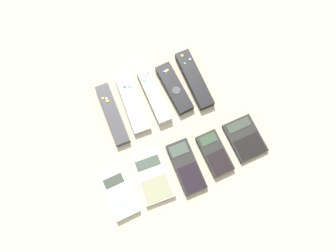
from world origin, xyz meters
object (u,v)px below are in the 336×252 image
remote_3 (174,88)px  calculator_1 (153,179)px  remote_4 (194,79)px  calculator_0 (120,195)px  calculator_2 (187,166)px  remote_1 (133,103)px  remote_2 (154,95)px  calculator_3 (215,153)px  remote_0 (112,114)px  calculator_4 (245,138)px

remote_3 → calculator_1: size_ratio=1.22×
remote_4 → calculator_0: (-0.34, -0.23, -0.00)m
remote_3 → calculator_1: 0.28m
calculator_1 → calculator_2: bearing=-0.0°
remote_1 → calculator_1: 0.23m
remote_2 → calculator_2: remote_2 is taller
calculator_0 → calculator_2: bearing=-1.9°
remote_1 → calculator_3: 0.29m
remote_1 → calculator_2: size_ratio=1.24×
remote_1 → remote_3: size_ratio=1.14×
remote_3 → calculator_3: (0.02, -0.23, -0.00)m
remote_2 → calculator_2: size_ratio=1.18×
remote_4 → calculator_0: 0.41m
calculator_0 → calculator_3: size_ratio=0.98×
calculator_1 → calculator_3: 0.19m
calculator_0 → calculator_3: (0.29, 0.00, 0.00)m
calculator_1 → calculator_3: bearing=2.3°
calculator_3 → calculator_2: bearing=-179.5°
remote_0 → calculator_0: 0.24m
remote_0 → remote_1: size_ratio=1.02×
remote_3 → calculator_1: bearing=-129.3°
calculator_1 → calculator_2: size_ratio=0.89×
calculator_0 → calculator_2: calculator_0 is taller
calculator_2 → calculator_4: 0.19m
remote_2 → calculator_1: size_ratio=1.32×
remote_0 → calculator_2: bearing=-57.8°
remote_0 → calculator_3: remote_0 is taller
remote_1 → calculator_1: size_ratio=1.38×
calculator_3 → calculator_4: 0.10m
calculator_0 → calculator_4: size_ratio=1.03×
calculator_4 → calculator_3: bearing=-177.7°
remote_2 → remote_4: (0.13, -0.00, -0.00)m
remote_3 → calculator_3: size_ratio=1.31×
remote_0 → remote_4: size_ratio=1.00×
calculator_4 → remote_4: bearing=103.6°
remote_4 → calculator_0: bearing=-144.5°
remote_2 → calculator_0: size_ratio=1.45×
calculator_0 → calculator_2: size_ratio=0.82×
calculator_1 → remote_1: bearing=86.0°
remote_1 → calculator_3: same height
remote_2 → calculator_2: bearing=-89.2°
remote_0 → calculator_0: (-0.07, -0.23, -0.00)m
remote_0 → remote_3: remote_3 is taller
remote_2 → calculator_0: (-0.20, -0.24, -0.00)m
calculator_0 → calculator_1: (0.10, 0.01, -0.00)m
remote_3 → calculator_2: remote_3 is taller
remote_1 → remote_2: size_ratio=1.04×
remote_2 → remote_3: bearing=-2.6°
remote_3 → calculator_4: remote_3 is taller
remote_3 → calculator_4: size_ratio=1.37×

